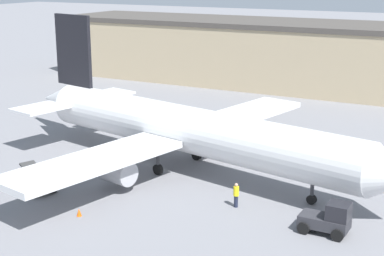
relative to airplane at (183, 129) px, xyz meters
The scene contains 7 objects.
ground_plane 3.67m from the airplane, 11.76° to the right, with size 400.00×400.00×0.00m, color slate.
terminal_building 39.74m from the airplane, 96.09° to the left, with size 72.50×15.03×9.29m.
airplane is the anchor object (origin of this frame).
ground_crew_worker 9.67m from the airplane, 36.91° to the right, with size 0.40×0.40×1.81m.
baggage_tug 16.21m from the airplane, 25.24° to the right, with size 3.16×1.91×2.20m.
belt_loader_truck 12.55m from the airplane, 125.45° to the right, with size 3.59×2.92×1.98m.
safety_cone_near 12.69m from the airplane, 96.68° to the right, with size 0.36×0.36×0.55m.
Camera 1 is at (22.23, -41.38, 16.45)m, focal length 55.00 mm.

